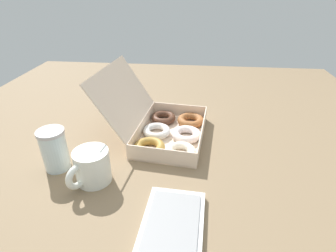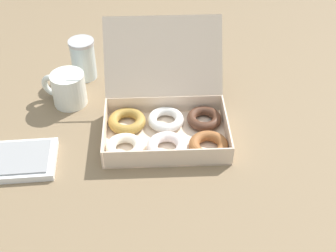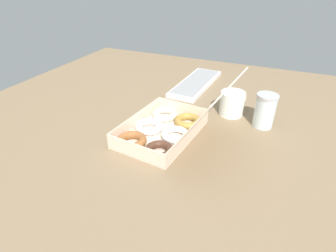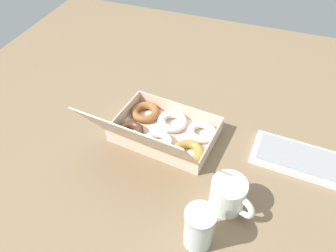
% 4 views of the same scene
% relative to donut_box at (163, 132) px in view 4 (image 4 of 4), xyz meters
% --- Properties ---
extents(ground_plane, '(1.80, 1.80, 0.02)m').
position_rel_donut_box_xyz_m(ground_plane, '(-0.01, 0.01, -0.04)').
color(ground_plane, '#81694C').
extents(donut_box, '(0.36, 0.37, 0.24)m').
position_rel_donut_box_xyz_m(donut_box, '(0.00, 0.00, 0.00)').
color(donut_box, beige).
rests_on(donut_box, ground_plane).
extents(keyboard, '(0.41, 0.16, 0.02)m').
position_rel_donut_box_xyz_m(keyboard, '(-0.49, -0.05, -0.02)').
color(keyboard, white).
rests_on(keyboard, ground_plane).
extents(coffee_mug, '(0.13, 0.10, 0.10)m').
position_rel_donut_box_xyz_m(coffee_mug, '(-0.25, 0.18, 0.02)').
color(coffee_mug, white).
rests_on(coffee_mug, ground_plane).
extents(glass_jar, '(0.08, 0.08, 0.13)m').
position_rel_donut_box_xyz_m(glass_jar, '(-0.21, 0.30, 0.03)').
color(glass_jar, silver).
rests_on(glass_jar, ground_plane).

